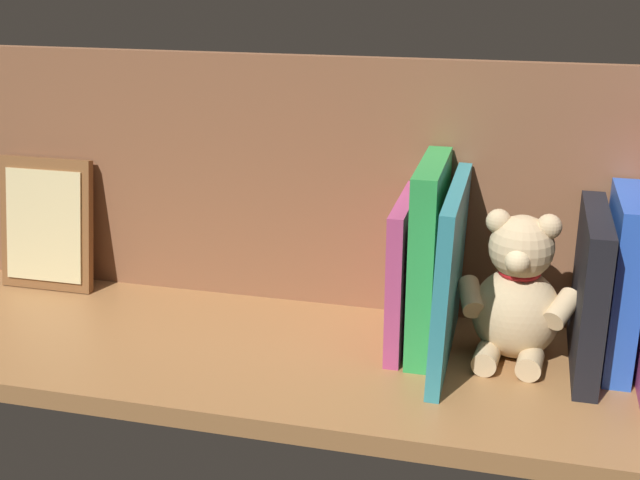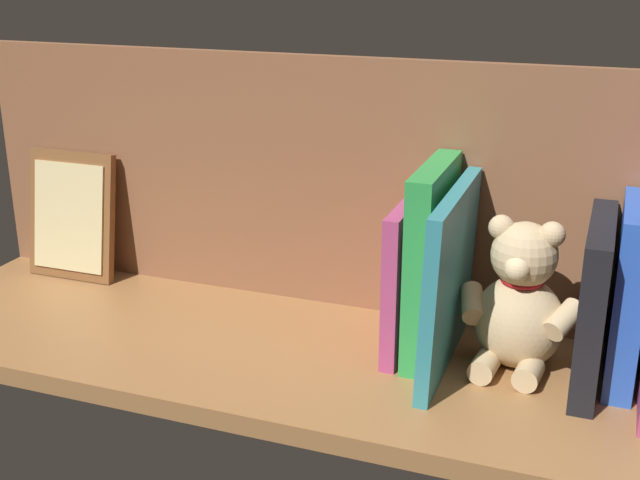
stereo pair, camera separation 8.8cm
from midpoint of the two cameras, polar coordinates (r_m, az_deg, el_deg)
name	(u,v)px [view 1 (the left image)]	position (r cm, az deg, el deg)	size (l,w,h in cm)	color
ground_plane	(320,359)	(93.78, -2.72, -8.28)	(103.21, 31.27, 2.20)	#9E6B3D
shelf_back_panel	(347,186)	(99.60, -0.64, 3.72)	(103.21, 1.50, 30.96)	brown
book_2	(621,281)	(91.22, 17.60, -2.77)	(2.87, 13.62, 18.86)	blue
book_3	(589,291)	(89.82, 15.54, -3.49)	(2.52, 16.89, 17.19)	black
teddy_bear	(517,295)	(90.46, 10.82, -3.80)	(13.45, 11.26, 16.65)	#D1B284
book_4	(450,275)	(88.19, 6.18, -2.46)	(1.52, 20.70, 19.55)	teal
book_5	(429,256)	(90.79, 4.80, -1.16)	(2.70, 15.14, 21.30)	green
book_6	(403,271)	(92.12, 3.10, -2.24)	(1.70, 14.89, 16.99)	#B23F72
picture_frame_leaning	(46,224)	(114.84, -20.55, 0.99)	(12.84, 4.35, 17.30)	brown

